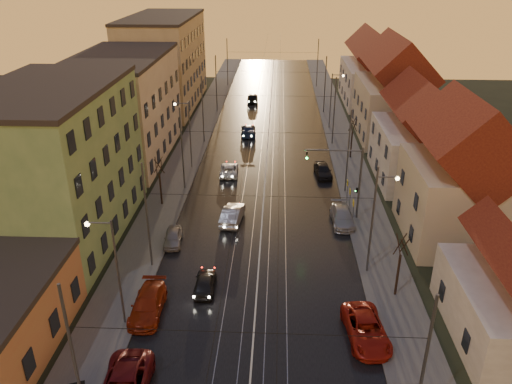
# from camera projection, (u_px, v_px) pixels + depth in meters

# --- Properties ---
(ground) EXTENTS (160.00, 160.00, 0.00)m
(ground) POSITION_uv_depth(u_px,v_px,m) (253.00, 349.00, 31.79)
(ground) COLOR black
(ground) RESTS_ON ground
(road) EXTENTS (16.00, 120.00, 0.04)m
(road) POSITION_uv_depth(u_px,v_px,m) (268.00, 141.00, 67.96)
(road) COLOR black
(road) RESTS_ON ground
(sidewalk_left) EXTENTS (4.00, 120.00, 0.15)m
(sidewalk_left) POSITION_uv_depth(u_px,v_px,m) (195.00, 139.00, 68.35)
(sidewalk_left) COLOR #4C4C4C
(sidewalk_left) RESTS_ON ground
(sidewalk_right) EXTENTS (4.00, 120.00, 0.15)m
(sidewalk_right) POSITION_uv_depth(u_px,v_px,m) (342.00, 142.00, 67.51)
(sidewalk_right) COLOR #4C4C4C
(sidewalk_right) RESTS_ON ground
(tram_rail_0) EXTENTS (0.06, 120.00, 0.03)m
(tram_rail_0) POSITION_uv_depth(u_px,v_px,m) (252.00, 140.00, 68.03)
(tram_rail_0) COLOR gray
(tram_rail_0) RESTS_ON road
(tram_rail_1) EXTENTS (0.06, 120.00, 0.03)m
(tram_rail_1) POSITION_uv_depth(u_px,v_px,m) (262.00, 141.00, 67.97)
(tram_rail_1) COLOR gray
(tram_rail_1) RESTS_ON road
(tram_rail_2) EXTENTS (0.06, 120.00, 0.03)m
(tram_rail_2) POSITION_uv_depth(u_px,v_px,m) (274.00, 141.00, 67.91)
(tram_rail_2) COLOR gray
(tram_rail_2) RESTS_ON road
(tram_rail_3) EXTENTS (0.06, 120.00, 0.03)m
(tram_rail_3) POSITION_uv_depth(u_px,v_px,m) (284.00, 141.00, 67.85)
(tram_rail_3) COLOR gray
(tram_rail_3) RESTS_ON road
(apartment_left_1) EXTENTS (10.00, 18.00, 13.00)m
(apartment_left_1) POSITION_uv_depth(u_px,v_px,m) (56.00, 167.00, 42.42)
(apartment_left_1) COLOR #638D5A
(apartment_left_1) RESTS_ON ground
(apartment_left_2) EXTENTS (10.00, 20.00, 12.00)m
(apartment_left_2) POSITION_uv_depth(u_px,v_px,m) (124.00, 108.00, 60.72)
(apartment_left_2) COLOR #BCAB91
(apartment_left_2) RESTS_ON ground
(apartment_left_3) EXTENTS (10.00, 24.00, 14.00)m
(apartment_left_3) POSITION_uv_depth(u_px,v_px,m) (165.00, 63.00, 82.00)
(apartment_left_3) COLOR tan
(apartment_left_3) RESTS_ON ground
(house_right_1) EXTENTS (8.67, 10.20, 10.80)m
(house_right_1) POSITION_uv_depth(u_px,v_px,m) (461.00, 181.00, 42.33)
(house_right_1) COLOR beige
(house_right_1) RESTS_ON ground
(house_right_2) EXTENTS (9.18, 12.24, 9.20)m
(house_right_2) POSITION_uv_depth(u_px,v_px,m) (421.00, 139.00, 54.43)
(house_right_2) COLOR beige
(house_right_2) RESTS_ON ground
(house_right_3) EXTENTS (9.18, 14.28, 11.50)m
(house_right_3) POSITION_uv_depth(u_px,v_px,m) (394.00, 95.00, 67.50)
(house_right_3) COLOR beige
(house_right_3) RESTS_ON ground
(house_right_4) EXTENTS (9.18, 16.32, 10.00)m
(house_right_4) POSITION_uv_depth(u_px,v_px,m) (372.00, 73.00, 84.10)
(house_right_4) COLOR beige
(house_right_4) RESTS_ON ground
(catenary_pole_l_0) EXTENTS (0.16, 0.16, 9.00)m
(catenary_pole_l_0) POSITION_uv_depth(u_px,v_px,m) (74.00, 359.00, 24.81)
(catenary_pole_l_0) COLOR #595B60
(catenary_pole_l_0) RESTS_ON ground
(catenary_pole_r_0) EXTENTS (0.16, 0.16, 9.00)m
(catenary_pole_r_0) POSITION_uv_depth(u_px,v_px,m) (423.00, 371.00, 24.09)
(catenary_pole_r_0) COLOR #595B60
(catenary_pole_r_0) RESTS_ON ground
(catenary_pole_l_1) EXTENTS (0.16, 0.16, 9.00)m
(catenary_pole_l_1) POSITION_uv_depth(u_px,v_px,m) (147.00, 217.00, 38.38)
(catenary_pole_l_1) COLOR #595B60
(catenary_pole_l_1) RESTS_ON ground
(catenary_pole_r_1) EXTENTS (0.16, 0.16, 9.00)m
(catenary_pole_r_1) POSITION_uv_depth(u_px,v_px,m) (372.00, 222.00, 37.66)
(catenary_pole_r_1) COLOR #595B60
(catenary_pole_r_1) RESTS_ON ground
(catenary_pole_l_2) EXTENTS (0.16, 0.16, 9.00)m
(catenary_pole_l_2) POSITION_uv_depth(u_px,v_px,m) (182.00, 150.00, 51.94)
(catenary_pole_l_2) COLOR #595B60
(catenary_pole_l_2) RESTS_ON ground
(catenary_pole_r_2) EXTENTS (0.16, 0.16, 9.00)m
(catenary_pole_r_2) POSITION_uv_depth(u_px,v_px,m) (348.00, 152.00, 51.22)
(catenary_pole_r_2) COLOR #595B60
(catenary_pole_r_2) RESTS_ON ground
(catenary_pole_l_3) EXTENTS (0.16, 0.16, 9.00)m
(catenary_pole_l_3) POSITION_uv_depth(u_px,v_px,m) (203.00, 110.00, 65.51)
(catenary_pole_l_3) COLOR #595B60
(catenary_pole_l_3) RESTS_ON ground
(catenary_pole_r_3) EXTENTS (0.16, 0.16, 9.00)m
(catenary_pole_r_3) POSITION_uv_depth(u_px,v_px,m) (334.00, 112.00, 64.79)
(catenary_pole_r_3) COLOR #595B60
(catenary_pole_r_3) RESTS_ON ground
(catenary_pole_l_4) EXTENTS (0.16, 0.16, 9.00)m
(catenary_pole_l_4) POSITION_uv_depth(u_px,v_px,m) (216.00, 84.00, 79.07)
(catenary_pole_l_4) COLOR #595B60
(catenary_pole_l_4) RESTS_ON ground
(catenary_pole_r_4) EXTENTS (0.16, 0.16, 9.00)m
(catenary_pole_r_4) POSITION_uv_depth(u_px,v_px,m) (325.00, 85.00, 78.36)
(catenary_pole_r_4) COLOR #595B60
(catenary_pole_r_4) RESTS_ON ground
(catenary_pole_l_5) EXTENTS (0.16, 0.16, 9.00)m
(catenary_pole_l_5) POSITION_uv_depth(u_px,v_px,m) (227.00, 63.00, 95.35)
(catenary_pole_l_5) COLOR #595B60
(catenary_pole_l_5) RESTS_ON ground
(catenary_pole_r_5) EXTENTS (0.16, 0.16, 9.00)m
(catenary_pole_r_5) POSITION_uv_depth(u_px,v_px,m) (318.00, 63.00, 94.63)
(catenary_pole_r_5) COLOR #595B60
(catenary_pole_r_5) RESTS_ON ground
(street_lamp_0) EXTENTS (1.75, 0.32, 8.00)m
(street_lamp_0) POSITION_uv_depth(u_px,v_px,m) (112.00, 263.00, 31.90)
(street_lamp_0) COLOR #595B60
(street_lamp_0) RESTS_ON ground
(street_lamp_1) EXTENTS (1.75, 0.32, 8.00)m
(street_lamp_1) POSITION_uv_depth(u_px,v_px,m) (377.00, 212.00, 38.38)
(street_lamp_1) COLOR #595B60
(street_lamp_1) RESTS_ON ground
(street_lamp_2) EXTENTS (1.75, 0.32, 8.00)m
(street_lamp_2) POSITION_uv_depth(u_px,v_px,m) (187.00, 128.00, 57.23)
(street_lamp_2) COLOR #595B60
(street_lamp_2) RESTS_ON ground
(street_lamp_3) EXTENTS (1.75, 0.32, 8.00)m
(street_lamp_3) POSITION_uv_depth(u_px,v_px,m) (333.00, 95.00, 70.94)
(street_lamp_3) COLOR #595B60
(street_lamp_3) RESTS_ON ground
(traffic_light_mast) EXTENTS (5.30, 0.32, 7.20)m
(traffic_light_mast) POSITION_uv_depth(u_px,v_px,m) (349.00, 174.00, 45.78)
(traffic_light_mast) COLOR #595B60
(traffic_light_mast) RESTS_ON ground
(bare_tree_0) EXTENTS (1.09, 1.09, 5.11)m
(bare_tree_0) POSITION_uv_depth(u_px,v_px,m) (160.00, 183.00, 49.25)
(bare_tree_0) COLOR black
(bare_tree_0) RESTS_ON ground
(bare_tree_1) EXTENTS (1.09, 1.09, 5.11)m
(bare_tree_1) POSITION_uv_depth(u_px,v_px,m) (399.00, 267.00, 35.73)
(bare_tree_1) COLOR black
(bare_tree_1) RESTS_ON ground
(bare_tree_2) EXTENTS (1.09, 1.09, 5.11)m
(bare_tree_2) POSITION_uv_depth(u_px,v_px,m) (352.00, 139.00, 61.05)
(bare_tree_2) COLOR black
(bare_tree_2) RESTS_ON ground
(driving_car_0) EXTENTS (1.59, 3.76, 1.27)m
(driving_car_0) POSITION_uv_depth(u_px,v_px,m) (205.00, 282.00, 37.20)
(driving_car_0) COLOR black
(driving_car_0) RESTS_ON ground
(driving_car_1) EXTENTS (2.16, 4.92, 1.57)m
(driving_car_1) POSITION_uv_depth(u_px,v_px,m) (233.00, 214.00, 46.82)
(driving_car_1) COLOR #9E9EA3
(driving_car_1) RESTS_ON ground
(driving_car_2) EXTENTS (2.23, 4.48, 1.22)m
(driving_car_2) POSITION_uv_depth(u_px,v_px,m) (229.00, 170.00, 57.15)
(driving_car_2) COLOR silver
(driving_car_2) RESTS_ON ground
(driving_car_3) EXTENTS (2.31, 5.09, 1.45)m
(driving_car_3) POSITION_uv_depth(u_px,v_px,m) (248.00, 130.00, 69.99)
(driving_car_3) COLOR #162242
(driving_car_3) RESTS_ON ground
(driving_car_4) EXTENTS (1.99, 4.61, 1.55)m
(driving_car_4) POSITION_uv_depth(u_px,v_px,m) (253.00, 98.00, 85.99)
(driving_car_4) COLOR black
(driving_car_4) RESTS_ON ground
(parked_left_2) EXTENTS (2.15, 5.09, 1.46)m
(parked_left_2) POSITION_uv_depth(u_px,v_px,m) (148.00, 304.00, 34.70)
(parked_left_2) COLOR maroon
(parked_left_2) RESTS_ON ground
(parked_left_3) EXTENTS (1.77, 3.70, 1.22)m
(parked_left_3) POSITION_uv_depth(u_px,v_px,m) (173.00, 237.00, 43.31)
(parked_left_3) COLOR #A4A3A9
(parked_left_3) RESTS_ON ground
(parked_right_0) EXTENTS (2.97, 5.51, 1.47)m
(parked_right_0) POSITION_uv_depth(u_px,v_px,m) (366.00, 329.00, 32.36)
(parked_right_0) COLOR #9C190F
(parked_right_0) RESTS_ON ground
(parked_right_1) EXTENTS (2.11, 4.91, 1.41)m
(parked_right_1) POSITION_uv_depth(u_px,v_px,m) (342.00, 216.00, 46.59)
(parked_right_1) COLOR #A7A7AD
(parked_right_1) RESTS_ON ground
(parked_right_2) EXTENTS (2.12, 4.38, 1.44)m
(parked_right_2) POSITION_uv_depth(u_px,v_px,m) (323.00, 170.00, 56.69)
(parked_right_2) COLOR black
(parked_right_2) RESTS_ON ground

